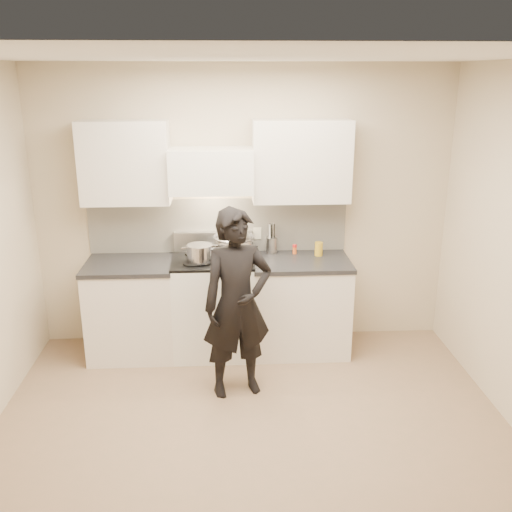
# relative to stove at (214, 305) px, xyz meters

# --- Properties ---
(ground_plane) EXTENTS (4.00, 4.00, 0.00)m
(ground_plane) POSITION_rel_stove_xyz_m (0.30, -1.42, -0.47)
(ground_plane) COLOR #8A6A50
(room_shell) EXTENTS (4.04, 3.54, 2.70)m
(room_shell) POSITION_rel_stove_xyz_m (0.24, -1.05, 1.12)
(room_shell) COLOR #C3B495
(room_shell) RESTS_ON ground
(stove) EXTENTS (0.76, 0.65, 0.96)m
(stove) POSITION_rel_stove_xyz_m (0.00, 0.00, 0.00)
(stove) COLOR white
(stove) RESTS_ON ground
(counter_right) EXTENTS (0.92, 0.67, 0.92)m
(counter_right) POSITION_rel_stove_xyz_m (0.83, 0.00, -0.01)
(counter_right) COLOR silver
(counter_right) RESTS_ON ground
(counter_left) EXTENTS (0.82, 0.67, 0.92)m
(counter_left) POSITION_rel_stove_xyz_m (-0.78, 0.00, -0.01)
(counter_left) COLOR silver
(counter_left) RESTS_ON ground
(wok) EXTENTS (0.39, 0.49, 0.32)m
(wok) POSITION_rel_stove_xyz_m (0.20, 0.14, 0.59)
(wok) COLOR silver
(wok) RESTS_ON stove
(stock_pot) EXTENTS (0.33, 0.28, 0.16)m
(stock_pot) POSITION_rel_stove_xyz_m (-0.12, -0.11, 0.56)
(stock_pot) COLOR silver
(stock_pot) RESTS_ON stove
(utensil_crock) EXTENTS (0.11, 0.11, 0.29)m
(utensil_crock) POSITION_rel_stove_xyz_m (0.57, 0.25, 0.53)
(utensil_crock) COLOR #B6B6B6
(utensil_crock) RESTS_ON counter_right
(spice_jar) EXTENTS (0.04, 0.04, 0.09)m
(spice_jar) POSITION_rel_stove_xyz_m (0.79, 0.19, 0.49)
(spice_jar) COLOR #D85B1E
(spice_jar) RESTS_ON counter_right
(oil_glass) EXTENTS (0.08, 0.08, 0.13)m
(oil_glass) POSITION_rel_stove_xyz_m (1.01, 0.12, 0.51)
(oil_glass) COLOR gold
(oil_glass) RESTS_ON counter_right
(person) EXTENTS (0.67, 0.52, 1.60)m
(person) POSITION_rel_stove_xyz_m (0.21, -0.76, 0.33)
(person) COLOR black
(person) RESTS_ON ground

